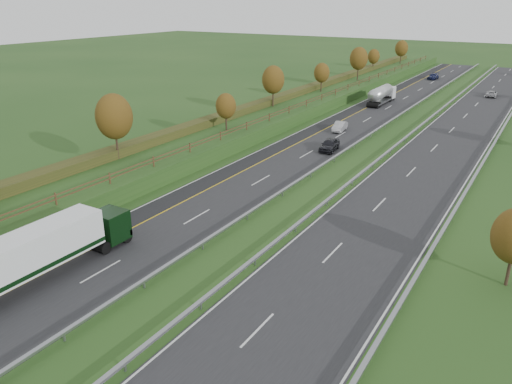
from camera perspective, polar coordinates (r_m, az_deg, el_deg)
ground at (r=72.22m, az=13.40°, el=4.96°), size 400.00×400.00×0.00m
near_carriageway at (r=79.37m, az=9.07°, el=6.74°), size 10.50×200.00×0.04m
far_carriageway at (r=75.00m, az=20.80°, el=4.76°), size 10.50×200.00×0.04m
hard_shoulder at (r=80.80m, az=6.60°, el=7.12°), size 3.00×200.00×0.04m
lane_markings at (r=77.17m, az=13.44°, el=6.03°), size 26.75×200.00×0.01m
embankment_left at (r=84.72m, az=0.89°, el=8.60°), size 12.00×200.00×2.00m
hedge_left at (r=85.40m, az=-0.28°, el=9.77°), size 2.20×180.00×1.10m
fence_left at (r=81.87m, az=3.50°, el=9.35°), size 0.12×189.06×1.20m
median_barrier_near at (r=77.34m, az=13.01°, el=6.53°), size 0.32×200.00×0.71m
median_barrier_far at (r=75.99m, az=16.65°, el=5.93°), size 0.32×200.00×0.71m
outer_barrier_far at (r=74.13m, az=25.23°, el=4.40°), size 0.32×200.00×0.71m
trees_left at (r=80.67m, az=-0.10°, el=11.84°), size 6.64×164.30×7.66m
box_lorry at (r=39.60m, az=-23.96°, el=-6.49°), size 2.58×16.28×4.06m
road_tanker at (r=103.60m, az=14.20°, el=10.78°), size 2.40×11.22×3.46m
car_dark_near at (r=69.30m, az=8.39°, el=5.37°), size 2.37×4.91×1.62m
car_silver_mid at (r=80.17m, az=9.55°, el=7.41°), size 2.05×4.57×1.45m
car_small_far at (r=140.00m, az=19.60°, el=12.34°), size 2.13×5.02×1.44m
car_oncoming at (r=118.91m, az=25.34°, el=10.12°), size 2.40×4.74×1.28m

